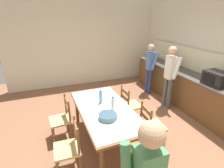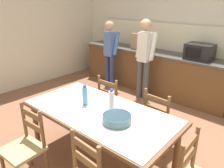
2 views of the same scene
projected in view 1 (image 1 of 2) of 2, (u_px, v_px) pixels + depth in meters
ground_plane at (120, 134)px, 3.78m from camera, size 8.32×8.32×0.00m
wall_left at (84, 44)px, 6.06m from camera, size 0.12×5.20×2.90m
kitchen_counter at (179, 86)px, 5.08m from camera, size 3.63×0.66×0.94m
counter_splashback at (192, 59)px, 4.89m from camera, size 3.59×0.03×0.60m
microwave at (216, 78)px, 3.89m from camera, size 0.50×0.39×0.30m
paper_bag at (173, 61)px, 5.16m from camera, size 0.24×0.16×0.36m
dining_table at (105, 112)px, 3.33m from camera, size 1.98×1.01×0.76m
bottle_near_centre at (101, 97)px, 3.47m from camera, size 0.07×0.07×0.27m
bottle_off_centre at (113, 104)px, 3.22m from camera, size 0.07×0.07×0.27m
serving_bowl at (108, 116)px, 2.97m from camera, size 0.32×0.32×0.09m
chair_side_near_left at (62, 119)px, 3.53m from camera, size 0.45×0.43×0.91m
chair_side_far_left at (130, 105)px, 4.07m from camera, size 0.43×0.41×0.91m
chair_side_far_right at (151, 126)px, 3.32m from camera, size 0.44×0.42×0.91m
chair_side_near_right at (69, 148)px, 2.78m from camera, size 0.43×0.42×0.91m
person_at_sink at (150, 66)px, 5.45m from camera, size 0.40×0.27×1.58m
person_at_counter at (170, 74)px, 4.57m from camera, size 0.42×0.29×1.68m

